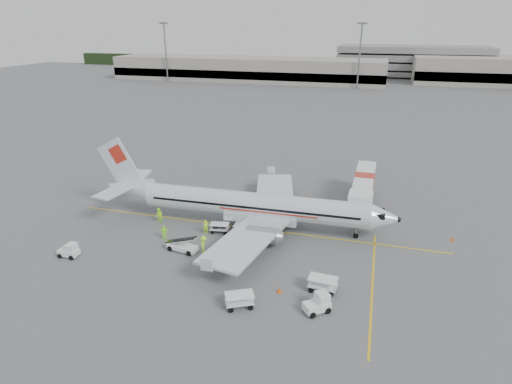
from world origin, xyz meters
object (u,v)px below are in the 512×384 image
tug_mid (231,252)px  tug_aft (68,250)px  aircraft (254,189)px  jet_bridge (363,191)px  belt_loader (182,241)px  tug_fore (317,303)px

tug_mid → tug_aft: 16.77m
aircraft → jet_bridge: aircraft is taller
belt_loader → tug_aft: bearing=-148.5°
aircraft → tug_fore: 17.18m
tug_fore → aircraft: bearing=84.6°
belt_loader → tug_fore: belt_loader is taller
tug_fore → tug_mid: size_ratio=0.91×
aircraft → belt_loader: 10.10m
tug_mid → tug_fore: bearing=-8.8°
aircraft → belt_loader: bearing=-128.6°
aircraft → tug_aft: size_ratio=17.46×
belt_loader → tug_mid: (5.54, -0.39, -0.27)m
tug_fore → tug_aft: size_ratio=1.09×
belt_loader → tug_aft: belt_loader is taller
jet_bridge → belt_loader: jet_bridge is taller
belt_loader → tug_mid: size_ratio=1.85×
aircraft → tug_fore: aircraft is taller
tug_fore → tug_mid: (-9.53, 5.95, 0.08)m
belt_loader → aircraft: bearing=62.6°
tug_fore → tug_aft: tug_fore is taller
belt_loader → tug_aft: (-10.77, -4.29, -0.42)m
belt_loader → tug_mid: belt_loader is taller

